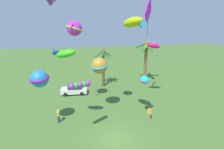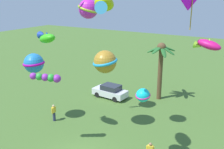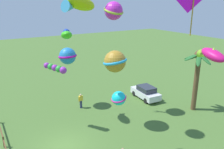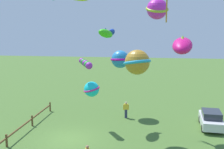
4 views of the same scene
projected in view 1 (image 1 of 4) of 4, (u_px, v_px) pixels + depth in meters
name	position (u px, v px, depth m)	size (l,w,h in m)	color
ground_plane	(116.00, 139.00, 16.30)	(120.00, 120.00, 0.00)	#476B2D
palm_tree_0	(103.00, 60.00, 28.01)	(3.12, 3.27, 6.34)	brown
palm_tree_1	(146.00, 53.00, 29.43)	(4.16, 4.26, 7.59)	brown
parked_car_0	(74.00, 89.00, 26.03)	(4.01, 1.97, 1.51)	silver
spectator_0	(149.00, 114.00, 19.18)	(0.53, 0.32, 1.59)	gray
spectator_1	(58.00, 116.00, 18.72)	(0.27, 0.55, 1.59)	#2D3351
kite_fish_0	(153.00, 46.00, 22.18)	(2.16, 1.14, 1.00)	#D61373
kite_fish_1	(134.00, 23.00, 14.27)	(1.99, 2.75, 1.24)	#B6C90B
kite_fish_2	(65.00, 53.00, 15.19)	(2.35, 1.57, 1.09)	#36C81B
kite_tube_3	(81.00, 85.00, 14.72)	(1.90, 1.50, 0.78)	purple
kite_ball_4	(40.00, 79.00, 16.39)	(2.61, 2.61, 1.72)	#227CCB
kite_diamond_6	(148.00, 12.00, 20.05)	(1.94, 2.92, 4.81)	#E20EE9
kite_ball_7	(74.00, 28.00, 18.77)	(2.16, 2.18, 1.68)	#CD28C0
kite_ball_9	(99.00, 66.00, 19.14)	(2.91, 2.91, 1.87)	#B48227
kite_ball_10	(145.00, 80.00, 17.93)	(1.15, 1.15, 0.92)	#15CEDE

